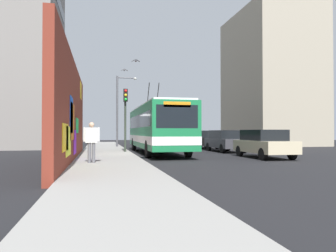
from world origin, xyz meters
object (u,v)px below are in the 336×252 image
object	(u,v)px
parked_car_dark_gray	(225,140)
traffic_light	(125,109)
city_bus	(157,127)
parked_car_champagne	(264,143)
pedestrian_near_wall	(92,139)
street_lamp	(120,106)
parked_car_black	(203,139)

from	to	relation	value
parked_car_dark_gray	traffic_light	world-z (taller)	traffic_light
city_bus	parked_car_champagne	bearing A→B (deg)	-134.29
pedestrian_near_wall	street_lamp	distance (m)	15.95
traffic_light	street_lamp	xyz separation A→B (m)	(8.12, -0.11, 0.88)
city_bus	parked_car_black	distance (m)	7.91
parked_car_champagne	traffic_light	xyz separation A→B (m)	(4.85, 7.35, 2.12)
pedestrian_near_wall	traffic_light	bearing A→B (deg)	-15.12
traffic_light	parked_car_dark_gray	bearing A→B (deg)	-83.11
parked_car_champagne	city_bus	bearing A→B (deg)	45.71
parked_car_black	pedestrian_near_wall	bearing A→B (deg)	145.39
parked_car_black	city_bus	bearing A→B (deg)	138.56
pedestrian_near_wall	parked_car_champagne	bearing A→B (deg)	-74.43
city_bus	traffic_light	size ratio (longest dim) A/B	2.84
parked_car_champagne	traffic_light	bearing A→B (deg)	56.59
parked_car_dark_gray	street_lamp	xyz separation A→B (m)	(7.23, 7.24, 3.01)
parked_car_champagne	pedestrian_near_wall	distance (m)	9.73
city_bus	pedestrian_near_wall	size ratio (longest dim) A/B	6.89
traffic_light	street_lamp	size ratio (longest dim) A/B	0.65
parked_car_champagne	street_lamp	distance (m)	15.15
parked_car_champagne	traffic_light	size ratio (longest dim) A/B	1.03
parked_car_dark_gray	parked_car_black	distance (m)	5.23
parked_car_dark_gray	street_lamp	bearing A→B (deg)	45.03
parked_car_black	street_lamp	world-z (taller)	street_lamp
city_bus	parked_car_black	xyz separation A→B (m)	(5.89, -5.20, -0.96)
parked_car_dark_gray	pedestrian_near_wall	xyz separation A→B (m)	(-8.35, 9.36, 0.34)
pedestrian_near_wall	street_lamp	bearing A→B (deg)	-7.78
parked_car_dark_gray	pedestrian_near_wall	bearing A→B (deg)	131.71
city_bus	parked_car_dark_gray	xyz separation A→B (m)	(0.66, -5.20, -0.96)
parked_car_champagne	street_lamp	size ratio (longest dim) A/B	0.67
parked_car_black	street_lamp	xyz separation A→B (m)	(2.00, 7.24, 3.01)
parked_car_champagne	traffic_light	distance (m)	9.06
city_bus	street_lamp	size ratio (longest dim) A/B	1.86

